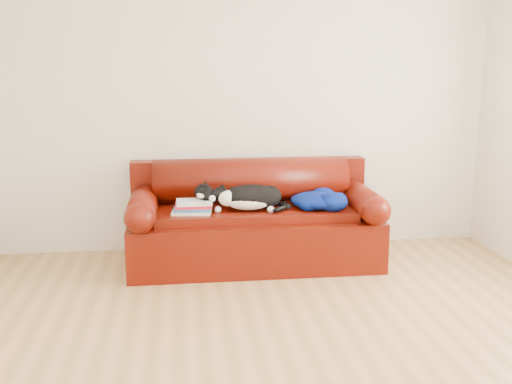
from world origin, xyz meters
TOP-DOWN VIEW (x-y plane):
  - ground at (0.00, 0.00)m, footprint 4.50×4.50m
  - room_shell at (0.12, 0.02)m, footprint 4.52×4.02m
  - sofa_base at (0.02, 1.49)m, footprint 2.10×0.90m
  - sofa_back at (0.02, 1.74)m, footprint 2.10×1.01m
  - book_stack at (-0.50, 1.35)m, footprint 0.34×0.28m
  - cat at (-0.03, 1.38)m, footprint 0.74×0.30m
  - blanket at (0.55, 1.39)m, footprint 0.54×0.55m

SIDE VIEW (x-z plane):
  - ground at x=0.00m, z-range 0.00..0.00m
  - sofa_base at x=0.02m, z-range -0.01..0.49m
  - sofa_back at x=0.02m, z-range 0.10..0.98m
  - book_stack at x=-0.50m, z-range 0.50..0.60m
  - blanket at x=0.55m, z-range 0.49..0.65m
  - cat at x=-0.03m, z-range 0.47..0.73m
  - room_shell at x=0.12m, z-range 0.36..2.97m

